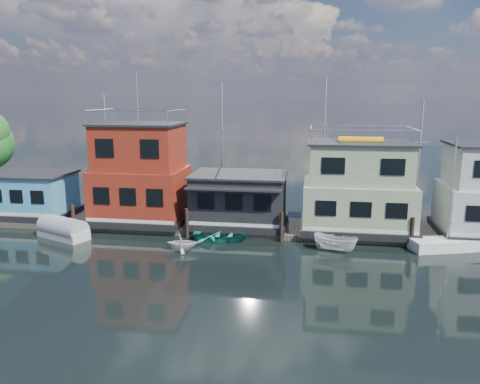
% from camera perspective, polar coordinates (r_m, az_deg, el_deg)
% --- Properties ---
extents(ground, '(160.00, 160.00, 0.00)m').
position_cam_1_polar(ground, '(25.94, -3.16, -11.96)').
color(ground, black).
rests_on(ground, ground).
extents(dock, '(48.00, 5.00, 0.40)m').
position_cam_1_polar(dock, '(37.01, 0.68, -4.27)').
color(dock, '#595147').
rests_on(dock, ground).
extents(houseboat_blue, '(6.40, 4.90, 3.66)m').
position_cam_1_polar(houseboat_blue, '(42.86, -23.88, -0.31)').
color(houseboat_blue, black).
rests_on(houseboat_blue, dock).
extents(houseboat_red, '(7.40, 5.90, 11.86)m').
position_cam_1_polar(houseboat_red, '(38.24, -12.03, 2.00)').
color(houseboat_red, black).
rests_on(houseboat_red, dock).
extents(houseboat_dark, '(7.40, 6.10, 4.06)m').
position_cam_1_polar(houseboat_dark, '(36.51, -0.09, -0.90)').
color(houseboat_dark, black).
rests_on(houseboat_dark, dock).
extents(houseboat_green, '(8.40, 5.90, 7.03)m').
position_cam_1_polar(houseboat_green, '(36.04, 14.19, 0.41)').
color(houseboat_green, black).
rests_on(houseboat_green, dock).
extents(pilings, '(42.28, 0.28, 2.20)m').
position_cam_1_polar(pilings, '(34.15, -0.54, -4.08)').
color(pilings, '#2D2116').
rests_on(pilings, ground).
extents(background_masts, '(36.40, 0.16, 12.00)m').
position_cam_1_polar(background_masts, '(41.50, 8.42, 4.90)').
color(background_masts, silver).
rests_on(background_masts, ground).
extents(tarp_runabout, '(4.46, 3.16, 1.69)m').
position_cam_1_polar(tarp_runabout, '(37.12, -20.76, -4.32)').
color(tarp_runabout, silver).
rests_on(tarp_runabout, ground).
extents(motorboat, '(3.36, 2.39, 1.22)m').
position_cam_1_polar(motorboat, '(32.46, 11.53, -6.08)').
color(motorboat, white).
rests_on(motorboat, ground).
extents(day_sailer, '(5.20, 3.03, 7.79)m').
position_cam_1_polar(day_sailer, '(35.17, 23.90, -5.76)').
color(day_sailer, white).
rests_on(day_sailer, ground).
extents(dinghy_white, '(2.50, 2.26, 1.17)m').
position_cam_1_polar(dinghy_white, '(32.24, -7.13, -6.10)').
color(dinghy_white, silver).
rests_on(dinghy_white, ground).
extents(dinghy_teal, '(4.28, 3.17, 0.85)m').
position_cam_1_polar(dinghy_teal, '(34.23, -2.33, -5.22)').
color(dinghy_teal, teal).
rests_on(dinghy_teal, ground).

